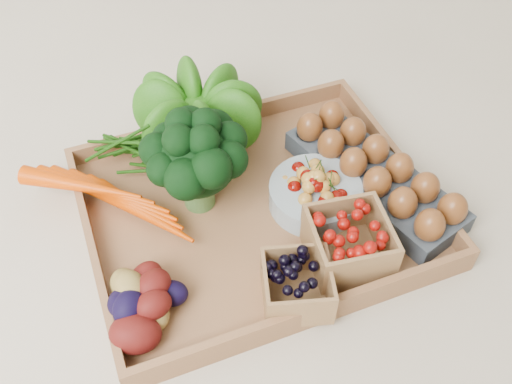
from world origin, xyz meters
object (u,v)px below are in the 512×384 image
object	(u,v)px
tray	(256,213)
egg_carton	(373,179)
cherry_bowl	(315,195)
broccoli	(197,175)

from	to	relation	value
tray	egg_carton	size ratio (longest dim) A/B	1.65
tray	cherry_bowl	size ratio (longest dim) A/B	3.55
tray	broccoli	world-z (taller)	broccoli
tray	broccoli	distance (m)	0.12
broccoli	cherry_bowl	bearing A→B (deg)	-21.89
broccoli	egg_carton	xyz separation A→B (m)	(0.29, -0.08, -0.05)
cherry_bowl	egg_carton	bearing A→B (deg)	-1.86
cherry_bowl	broccoli	bearing A→B (deg)	158.11
broccoli	egg_carton	distance (m)	0.30
cherry_bowl	egg_carton	distance (m)	0.11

